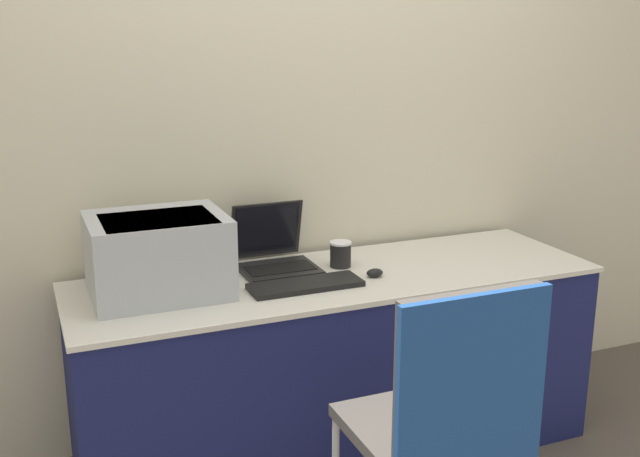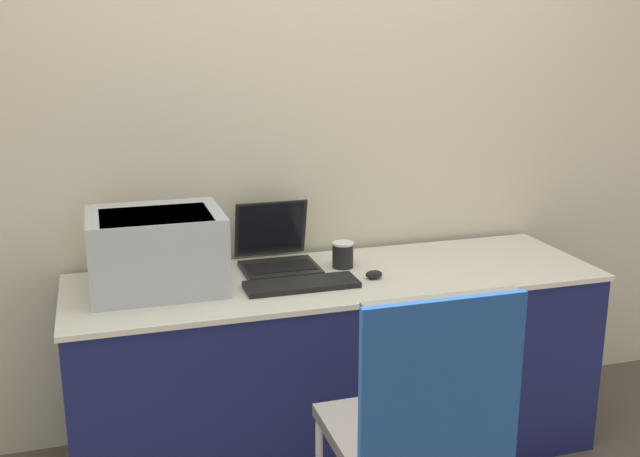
{
  "view_description": "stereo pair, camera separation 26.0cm",
  "coord_description": "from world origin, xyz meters",
  "views": [
    {
      "loc": [
        -1.09,
        -2.16,
        1.64
      ],
      "look_at": [
        -0.06,
        0.34,
        0.92
      ],
      "focal_mm": 42.0,
      "sensor_mm": 36.0,
      "label": 1
    },
    {
      "loc": [
        -0.84,
        -2.25,
        1.64
      ],
      "look_at": [
        -0.06,
        0.34,
        0.92
      ],
      "focal_mm": 42.0,
      "sensor_mm": 36.0,
      "label": 2
    }
  ],
  "objects": [
    {
      "name": "wall_back",
      "position": [
        0.0,
        0.68,
        1.3
      ],
      "size": [
        8.0,
        0.05,
        2.6
      ],
      "color": "beige",
      "rests_on": "ground_plane"
    },
    {
      "name": "table",
      "position": [
        0.0,
        0.3,
        0.37
      ],
      "size": [
        2.01,
        0.63,
        0.74
      ],
      "color": "#191E51",
      "rests_on": "ground_plane"
    },
    {
      "name": "printer",
      "position": [
        -0.66,
        0.35,
        0.89
      ],
      "size": [
        0.47,
        0.38,
        0.28
      ],
      "color": "#B2B7BC",
      "rests_on": "table"
    },
    {
      "name": "laptop_left",
      "position": [
        -0.19,
        0.47,
        0.8
      ],
      "size": [
        0.29,
        0.3,
        0.25
      ],
      "color": "black",
      "rests_on": "table"
    },
    {
      "name": "external_keyboard",
      "position": [
        -0.16,
        0.21,
        0.75
      ],
      "size": [
        0.41,
        0.14,
        0.02
      ],
      "color": "black",
      "rests_on": "table"
    },
    {
      "name": "coffee_cup",
      "position": [
        0.05,
        0.39,
        0.79
      ],
      "size": [
        0.09,
        0.09,
        0.1
      ],
      "color": "black",
      "rests_on": "table"
    },
    {
      "name": "mouse",
      "position": [
        0.12,
        0.23,
        0.76
      ],
      "size": [
        0.07,
        0.05,
        0.03
      ],
      "color": "black",
      "rests_on": "table"
    },
    {
      "name": "chair",
      "position": [
        -0.02,
        -0.54,
        0.61
      ],
      "size": [
        0.46,
        0.48,
        0.98
      ],
      "color": "#4C4742",
      "rests_on": "ground_plane"
    }
  ]
}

